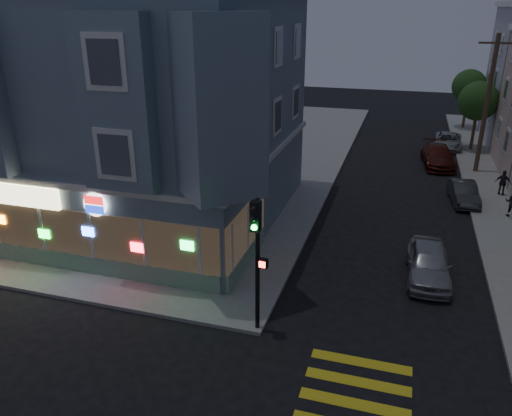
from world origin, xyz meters
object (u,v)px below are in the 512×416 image
at_px(parked_car_d, 448,141).
at_px(street_tree_near, 478,101).
at_px(utility_pole, 487,103).
at_px(parked_car_a, 429,263).
at_px(parked_car_b, 463,193).
at_px(parked_car_c, 438,156).
at_px(street_tree_far, 469,86).
at_px(traffic_signal, 257,245).
at_px(pedestrian_b, 503,183).

bearing_deg(parked_car_d, street_tree_near, -2.76).
relative_size(utility_pole, parked_car_a, 2.11).
bearing_deg(parked_car_b, utility_pole, 71.78).
distance_m(utility_pole, street_tree_near, 6.06).
bearing_deg(parked_car_c, parked_car_a, -99.00).
bearing_deg(parked_car_a, parked_car_b, 76.20).
height_order(street_tree_far, parked_car_c, street_tree_far).
distance_m(parked_car_c, traffic_signal, 23.91).
xyz_separation_m(pedestrian_b, parked_car_c, (-3.48, 5.59, -0.18)).
relative_size(utility_pole, parked_car_d, 2.03).
xyz_separation_m(street_tree_near, traffic_signal, (-9.38, -27.82, -0.48)).
xyz_separation_m(parked_car_a, traffic_signal, (-5.78, -5.73, 2.73)).
relative_size(street_tree_far, parked_car_d, 1.20).
distance_m(street_tree_far, parked_car_b, 20.63).
distance_m(street_tree_far, parked_car_c, 13.69).
distance_m(street_tree_near, pedestrian_b, 11.07).
height_order(street_tree_near, parked_car_a, street_tree_near).
height_order(street_tree_near, street_tree_far, same).
bearing_deg(parked_car_b, parked_car_a, -108.68).
height_order(parked_car_a, parked_car_b, parked_car_a).
distance_m(street_tree_far, parked_car_d, 8.68).
relative_size(pedestrian_b, parked_car_c, 0.30).
distance_m(street_tree_near, parked_car_a, 22.62).
relative_size(parked_car_a, traffic_signal, 0.87).
bearing_deg(parked_car_b, pedestrian_b, 29.65).
distance_m(street_tree_near, parked_car_c, 6.54).
xyz_separation_m(street_tree_far, parked_car_c, (-2.68, -13.03, -3.21)).
distance_m(street_tree_near, street_tree_far, 8.00).
bearing_deg(street_tree_near, parked_car_b, -96.95).
relative_size(parked_car_d, traffic_signal, 0.91).
bearing_deg(parked_car_d, parked_car_a, -92.08).
relative_size(parked_car_a, parked_car_c, 0.86).
bearing_deg(street_tree_far, pedestrian_b, -87.54).
distance_m(parked_car_a, parked_car_b, 10.01).
bearing_deg(street_tree_far, utility_pole, -90.82).
relative_size(street_tree_near, parked_car_a, 1.24).
bearing_deg(pedestrian_b, street_tree_near, -68.87).
bearing_deg(parked_car_a, traffic_signal, -136.96).
xyz_separation_m(utility_pole, street_tree_near, (0.20, 6.00, -0.86)).
bearing_deg(utility_pole, parked_car_a, -101.93).
relative_size(street_tree_near, parked_car_b, 1.41).
distance_m(parked_car_a, parked_car_d, 22.34).
xyz_separation_m(utility_pole, parked_car_d, (-1.53, 6.17, -4.18)).
bearing_deg(parked_car_a, pedestrian_b, 67.32).
bearing_deg(traffic_signal, parked_car_c, 79.19).
distance_m(street_tree_far, parked_car_a, 30.48).
distance_m(utility_pole, parked_car_a, 16.95).
bearing_deg(parked_car_b, street_tree_far, 79.20).
xyz_separation_m(pedestrian_b, parked_car_a, (-4.40, -11.47, -0.18)).
relative_size(utility_pole, parked_car_c, 1.81).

